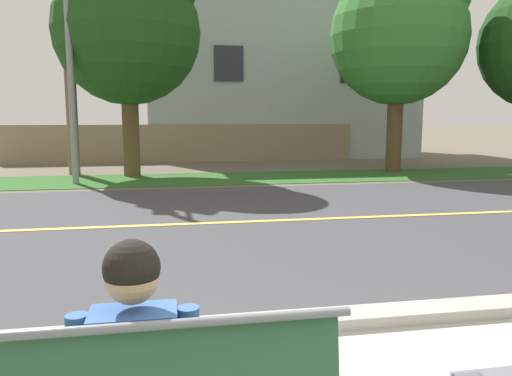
{
  "coord_description": "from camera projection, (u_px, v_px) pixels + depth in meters",
  "views": [
    {
      "loc": [
        -1.03,
        -1.41,
        1.73
      ],
      "look_at": [
        -0.13,
        3.52,
        1.0
      ],
      "focal_mm": 35.18,
      "sensor_mm": 36.0,
      "label": 1
    }
  ],
  "objects": [
    {
      "name": "curb_edge",
      "position": [
        297.0,
        322.0,
        4.08
      ],
      "size": [
        44.0,
        0.3,
        0.11
      ],
      "primitive_type": "cube",
      "color": "#ADA89E",
      "rests_on": "ground_plane"
    },
    {
      "name": "street_asphalt",
      "position": [
        231.0,
        223.0,
        8.13
      ],
      "size": [
        52.0,
        8.0,
        0.01
      ],
      "primitive_type": "cube",
      "color": "#424247",
      "rests_on": "ground_plane"
    },
    {
      "name": "seated_person_blue",
      "position": [
        137.0,
        368.0,
        2.1
      ],
      "size": [
        0.52,
        0.68,
        1.25
      ],
      "color": "#47382D",
      "rests_on": "ground_plane"
    },
    {
      "name": "far_verge_grass",
      "position": [
        204.0,
        179.0,
        13.72
      ],
      "size": [
        48.0,
        2.8,
        0.02
      ],
      "primitive_type": "cube",
      "color": "#2D6026",
      "rests_on": "ground_plane"
    },
    {
      "name": "ground_plane",
      "position": [
        221.0,
        206.0,
        9.59
      ],
      "size": [
        140.0,
        140.0,
        0.0
      ],
      "primitive_type": "plane",
      "color": "#665B4C"
    },
    {
      "name": "streetlamp",
      "position": [
        70.0,
        31.0,
        12.41
      ],
      "size": [
        0.24,
        2.1,
        6.6
      ],
      "color": "gray",
      "rests_on": "ground_plane"
    },
    {
      "name": "shade_tree_far_left",
      "position": [
        132.0,
        20.0,
        13.68
      ],
      "size": [
        4.02,
        4.02,
        6.63
      ],
      "color": "brown",
      "rests_on": "ground_plane"
    },
    {
      "name": "house_across_street",
      "position": [
        275.0,
        72.0,
        22.19
      ],
      "size": [
        11.81,
        6.91,
        7.22
      ],
      "color": "#A3ADB2",
      "rests_on": "ground_plane"
    },
    {
      "name": "road_centre_line",
      "position": [
        231.0,
        222.0,
        8.13
      ],
      "size": [
        48.0,
        0.14,
        0.01
      ],
      "primitive_type": "cube",
      "color": "#E0CC4C",
      "rests_on": "ground_plane"
    },
    {
      "name": "shade_tree_left",
      "position": [
        404.0,
        26.0,
        14.86
      ],
      "size": [
        4.07,
        4.07,
        6.71
      ],
      "color": "brown",
      "rests_on": "ground_plane"
    },
    {
      "name": "garden_wall",
      "position": [
        183.0,
        143.0,
        18.75
      ],
      "size": [
        13.0,
        0.36,
        1.4
      ],
      "primitive_type": "cube",
      "color": "gray",
      "rests_on": "ground_plane"
    }
  ]
}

